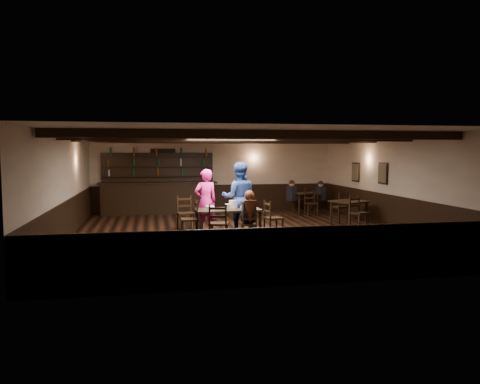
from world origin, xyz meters
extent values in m
plane|color=black|center=(0.00, 0.00, 0.00)|extent=(10.00, 10.00, 0.00)
cube|color=beige|center=(0.00, 5.00, 1.35)|extent=(9.00, 0.02, 2.70)
cube|color=beige|center=(0.00, -5.00, 1.35)|extent=(9.00, 0.02, 2.70)
cube|color=beige|center=(-4.50, 0.00, 1.35)|extent=(0.02, 10.00, 2.70)
cube|color=beige|center=(4.50, 0.00, 1.35)|extent=(0.02, 10.00, 2.70)
cube|color=silver|center=(0.00, 0.00, 2.70)|extent=(9.00, 10.00, 0.02)
cube|color=black|center=(0.00, 4.97, 0.50)|extent=(9.00, 0.04, 1.00)
cube|color=black|center=(0.00, -4.97, 0.50)|extent=(9.00, 0.04, 1.00)
cube|color=black|center=(-4.47, 0.00, 0.50)|extent=(0.04, 10.00, 1.00)
cube|color=black|center=(4.47, 0.00, 0.50)|extent=(0.04, 10.00, 1.00)
cube|color=black|center=(-1.90, 4.97, 1.85)|extent=(0.90, 0.03, 1.00)
cube|color=black|center=(-1.90, 4.95, 1.85)|extent=(0.80, 0.02, 0.90)
cube|color=black|center=(4.47, 0.50, 1.60)|extent=(0.03, 0.55, 0.65)
cube|color=#72664C|center=(4.45, 0.50, 1.60)|extent=(0.02, 0.45, 0.55)
cube|color=black|center=(4.47, 2.40, 1.55)|extent=(0.03, 0.55, 0.65)
cube|color=#72664C|center=(4.45, 2.40, 1.55)|extent=(0.02, 0.45, 0.55)
cube|color=black|center=(0.00, -3.00, 2.60)|extent=(8.90, 0.18, 0.18)
cube|color=black|center=(0.00, -1.00, 2.60)|extent=(8.90, 0.18, 0.18)
cube|color=black|center=(0.00, 1.00, 2.60)|extent=(8.90, 0.18, 0.18)
cube|color=black|center=(0.00, 3.00, 2.60)|extent=(8.90, 0.18, 0.18)
cube|color=black|center=(-1.13, -0.81, 0.35)|extent=(0.06, 0.06, 0.71)
cube|color=black|center=(-1.17, -0.09, 0.35)|extent=(0.06, 0.06, 0.71)
cube|color=black|center=(0.41, -0.72, 0.35)|extent=(0.06, 0.06, 0.71)
cube|color=black|center=(0.38, -0.01, 0.35)|extent=(0.06, 0.06, 0.71)
cube|color=black|center=(-0.38, -0.41, 0.73)|extent=(1.71, 0.92, 0.04)
cube|color=#A5A8AD|center=(-0.40, -0.01, 0.73)|extent=(1.67, 0.12, 0.05)
cube|color=#A5A8AD|center=(-0.36, -0.81, 0.73)|extent=(1.67, 0.12, 0.05)
cube|color=#A5A8AD|center=(0.44, -0.37, 0.73)|extent=(0.07, 0.84, 0.05)
cube|color=#A5A8AD|center=(-1.20, -0.45, 0.73)|extent=(0.07, 0.84, 0.05)
cube|color=black|center=(-0.50, -1.07, 0.24)|extent=(0.05, 0.05, 0.47)
cube|color=black|center=(-0.59, -1.43, 0.24)|extent=(0.05, 0.05, 0.47)
cube|color=black|center=(-0.88, -0.97, 0.24)|extent=(0.05, 0.05, 0.47)
cube|color=black|center=(-0.97, -1.33, 0.24)|extent=(0.05, 0.05, 0.47)
cube|color=black|center=(-0.73, -1.20, 0.49)|extent=(0.55, 0.54, 0.04)
cube|color=black|center=(-0.78, -1.38, 0.74)|extent=(0.46, 0.15, 0.49)
cube|color=black|center=(-0.78, -1.38, 0.69)|extent=(0.39, 0.12, 0.05)
cube|color=black|center=(-0.78, -1.38, 0.89)|extent=(0.39, 0.12, 0.05)
cube|color=black|center=(0.26, -0.78, 0.19)|extent=(0.03, 0.03, 0.39)
cube|color=black|center=(0.23, -1.09, 0.19)|extent=(0.03, 0.03, 0.39)
cube|color=black|center=(-0.06, -0.75, 0.19)|extent=(0.03, 0.03, 0.39)
cube|color=black|center=(-0.09, -1.06, 0.19)|extent=(0.03, 0.03, 0.39)
cube|color=black|center=(0.08, -0.92, 0.41)|extent=(0.41, 0.40, 0.04)
cube|color=black|center=(0.07, -1.07, 0.61)|extent=(0.38, 0.07, 0.41)
cube|color=black|center=(0.07, -1.07, 0.57)|extent=(0.33, 0.05, 0.05)
cube|color=black|center=(0.07, -1.07, 0.73)|extent=(0.33, 0.05, 0.05)
cube|color=black|center=(-1.56, -0.19, 0.24)|extent=(0.04, 0.04, 0.48)
cube|color=black|center=(-1.18, -0.20, 0.24)|extent=(0.04, 0.04, 0.48)
cube|color=black|center=(-1.57, -0.59, 0.24)|extent=(0.04, 0.04, 0.48)
cube|color=black|center=(-1.19, -0.60, 0.24)|extent=(0.04, 0.04, 0.48)
cube|color=black|center=(-1.38, -0.40, 0.50)|extent=(0.45, 0.47, 0.04)
cube|color=black|center=(-1.19, -0.40, 0.75)|extent=(0.04, 0.47, 0.50)
cube|color=black|center=(-1.19, -0.40, 0.70)|extent=(0.03, 0.40, 0.06)
cube|color=black|center=(-1.19, -0.40, 0.90)|extent=(0.03, 0.40, 0.06)
cube|color=black|center=(1.07, -0.55, 0.23)|extent=(0.04, 0.04, 0.45)
cube|color=black|center=(0.72, -0.61, 0.23)|extent=(0.04, 0.04, 0.45)
cube|color=black|center=(1.01, -0.17, 0.23)|extent=(0.04, 0.04, 0.45)
cube|color=black|center=(0.65, -0.24, 0.23)|extent=(0.04, 0.04, 0.45)
cube|color=black|center=(0.86, -0.39, 0.47)|extent=(0.49, 0.51, 0.04)
cube|color=black|center=(0.69, -0.42, 0.71)|extent=(0.12, 0.44, 0.47)
cube|color=black|center=(0.69, -0.42, 0.66)|extent=(0.09, 0.38, 0.05)
cube|color=black|center=(0.69, -0.42, 0.85)|extent=(0.09, 0.38, 0.05)
cube|color=black|center=(-1.55, 0.69, 0.23)|extent=(0.04, 0.04, 0.47)
cube|color=black|center=(-1.61, 1.05, 0.23)|extent=(0.04, 0.04, 0.47)
cube|color=black|center=(-1.17, 0.74, 0.23)|extent=(0.04, 0.04, 0.47)
cube|color=black|center=(-1.22, 1.11, 0.23)|extent=(0.04, 0.04, 0.47)
cube|color=black|center=(-1.39, 0.90, 0.49)|extent=(0.51, 0.49, 0.04)
cube|color=black|center=(-1.41, 1.08, 0.73)|extent=(0.46, 0.10, 0.49)
cube|color=black|center=(-1.41, 1.08, 0.68)|extent=(0.39, 0.08, 0.05)
cube|color=black|center=(-1.41, 1.08, 0.88)|extent=(0.39, 0.08, 0.05)
imported|color=#FF38A9|center=(-0.88, 0.31, 0.88)|extent=(0.73, 0.57, 1.77)
imported|color=navy|center=(0.03, 0.15, 0.98)|extent=(1.05, 0.88, 1.96)
cube|color=black|center=(0.08, -0.80, 0.52)|extent=(0.32, 0.32, 0.13)
cube|color=black|center=(0.08, -0.92, 0.75)|extent=(0.34, 0.20, 0.49)
cylinder|color=black|center=(0.08, -0.92, 0.98)|extent=(0.10, 0.34, 0.34)
sphere|color=#D8A384|center=(0.08, -0.92, 1.13)|extent=(0.21, 0.21, 0.21)
sphere|color=#371C0C|center=(0.08, -0.95, 1.14)|extent=(0.26, 0.26, 0.26)
cone|color=#371C0C|center=(0.08, -1.05, 0.73)|extent=(0.20, 0.20, 0.61)
cylinder|color=white|center=(-0.85, -0.43, 0.76)|extent=(0.28, 0.28, 0.01)
cylinder|color=white|center=(-0.85, -0.43, 0.81)|extent=(0.23, 0.23, 0.08)
cylinder|color=silver|center=(-0.85, -0.43, 0.79)|extent=(0.24, 0.24, 0.04)
cylinder|color=white|center=(-0.39, -0.50, 0.82)|extent=(0.15, 0.15, 0.14)
cylinder|color=white|center=(-0.24, -0.32, 0.86)|extent=(0.18, 0.18, 0.21)
cylinder|color=#A5A8AD|center=(-0.36, -0.29, 0.77)|extent=(0.05, 0.05, 0.03)
sphere|color=orange|center=(-0.36, -0.29, 0.80)|extent=(0.03, 0.03, 0.03)
cylinder|color=silver|center=(-0.05, -0.50, 0.79)|extent=(0.03, 0.03, 0.08)
cylinder|color=#A5A8AD|center=(-0.01, -0.44, 0.80)|extent=(0.04, 0.04, 0.10)
cylinder|color=silver|center=(-0.13, -0.26, 0.81)|extent=(0.07, 0.07, 0.11)
cube|color=maroon|center=(0.15, -0.48, 0.75)|extent=(0.35, 0.26, 0.00)
cube|color=#0D1141|center=(0.11, -0.29, 0.75)|extent=(0.37, 0.34, 0.00)
cube|color=black|center=(-2.09, 4.65, 0.55)|extent=(4.01, 0.60, 1.10)
cube|color=black|center=(-2.09, 4.65, 1.12)|extent=(4.21, 0.70, 0.05)
cube|color=black|center=(-2.09, 4.92, 1.10)|extent=(4.01, 0.10, 2.20)
cube|color=black|center=(-2.09, 4.82, 1.35)|extent=(3.91, 0.22, 0.03)
cube|color=black|center=(-2.09, 4.82, 1.70)|extent=(3.91, 0.22, 0.03)
cube|color=black|center=(-2.09, 4.82, 2.05)|extent=(3.91, 0.22, 0.03)
cube|color=black|center=(3.57, 0.88, 0.73)|extent=(1.18, 1.18, 0.04)
cube|color=black|center=(3.38, 0.39, 0.35)|extent=(0.06, 0.06, 0.71)
cube|color=black|center=(3.08, 1.07, 0.35)|extent=(0.06, 0.06, 0.71)
cube|color=black|center=(4.05, 0.69, 0.35)|extent=(0.06, 0.06, 0.71)
cube|color=black|center=(3.76, 1.36, 0.35)|extent=(0.06, 0.06, 0.71)
cube|color=black|center=(3.15, 3.76, 0.73)|extent=(0.82, 0.82, 0.04)
cube|color=black|center=(2.81, 3.42, 0.35)|extent=(0.05, 0.05, 0.71)
cube|color=black|center=(2.81, 4.09, 0.35)|extent=(0.05, 0.05, 0.71)
cube|color=black|center=(3.49, 3.43, 0.35)|extent=(0.05, 0.05, 0.71)
cube|color=black|center=(3.48, 4.10, 0.35)|extent=(0.05, 0.05, 0.71)
cube|color=black|center=(2.67, 3.85, 0.73)|extent=(0.33, 0.41, 0.52)
sphere|color=#D8A384|center=(2.67, 3.85, 1.08)|extent=(0.20, 0.20, 0.20)
sphere|color=black|center=(2.67, 3.85, 1.11)|extent=(0.21, 0.21, 0.21)
cube|color=black|center=(3.75, 3.80, 0.72)|extent=(0.27, 0.38, 0.49)
sphere|color=#D8A384|center=(3.75, 3.80, 1.05)|extent=(0.19, 0.19, 0.19)
sphere|color=black|center=(3.75, 3.80, 1.08)|extent=(0.20, 0.20, 0.20)
camera|label=1|loc=(-2.33, -12.39, 2.26)|focal=35.00mm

